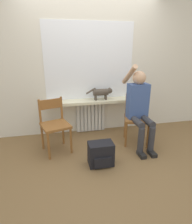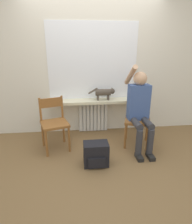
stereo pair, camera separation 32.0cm
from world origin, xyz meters
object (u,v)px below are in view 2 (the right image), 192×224
Objects in this scene: person at (140,107)px; backpack at (96,154)px; chair_right at (137,119)px; cat at (105,92)px; chair_left at (54,122)px.

person reaches higher than backpack.
cat is at bearing 152.88° from chair_right.
person is 2.73× the size of cat.
chair_right is at bearing -17.55° from chair_left.
backpack is at bearing -59.01° from chair_left.
chair_left and chair_right have the same top height.
chair_right is 1.00m from backpack.
backpack is (-0.77, -0.46, -0.55)m from person.
person reaches higher than cat.
person reaches higher than chair_left.
chair_left is 1.00× the size of chair_right.
person is at bearing -21.57° from chair_left.
person is at bearing 30.87° from backpack.
chair_left is 2.42× the size of backpack.
chair_right reaches higher than backpack.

